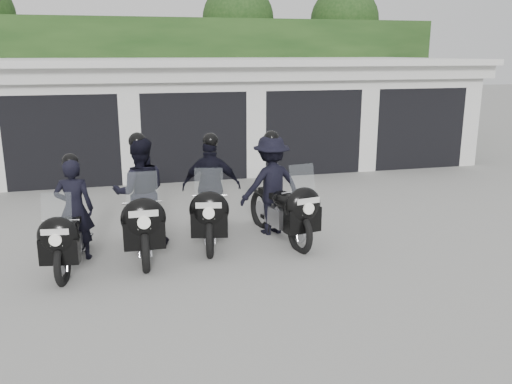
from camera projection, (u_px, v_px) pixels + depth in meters
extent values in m
plane|color=gray|center=(246.00, 258.00, 8.51)|extent=(80.00, 80.00, 0.00)
cube|color=silver|center=(180.00, 112.00, 16.13)|extent=(16.00, 6.00, 2.80)
cube|color=silver|center=(179.00, 61.00, 15.57)|extent=(16.40, 6.80, 0.16)
cube|color=silver|center=(194.00, 74.00, 12.77)|extent=(16.40, 0.12, 0.40)
cube|color=black|center=(196.00, 176.00, 13.62)|extent=(16.00, 0.06, 0.24)
cube|color=black|center=(67.00, 135.00, 13.78)|extent=(2.60, 2.60, 2.20)
cube|color=silver|center=(58.00, 81.00, 12.44)|extent=(2.60, 0.50, 0.60)
cube|color=silver|center=(130.00, 126.00, 13.09)|extent=(0.50, 0.50, 2.80)
cube|color=black|center=(188.00, 131.00, 14.52)|extent=(2.60, 2.60, 2.20)
cube|color=silver|center=(192.00, 79.00, 13.18)|extent=(2.60, 0.50, 0.60)
cube|color=silver|center=(254.00, 122.00, 13.83)|extent=(0.50, 0.50, 2.80)
cube|color=black|center=(298.00, 127.00, 15.26)|extent=(2.60, 2.60, 2.20)
cube|color=silver|center=(312.00, 78.00, 13.92)|extent=(2.60, 0.50, 0.60)
cube|color=silver|center=(365.00, 119.00, 14.57)|extent=(0.50, 0.50, 2.80)
cube|color=black|center=(398.00, 123.00, 16.00)|extent=(2.60, 2.60, 2.20)
cube|color=silver|center=(420.00, 77.00, 14.66)|extent=(2.60, 0.50, 0.60)
cube|color=silver|center=(466.00, 116.00, 15.31)|extent=(0.50, 0.50, 2.80)
cube|color=#193613|center=(167.00, 80.00, 19.70)|extent=(20.00, 2.00, 4.30)
sphere|color=#193613|center=(238.00, 19.00, 21.26)|extent=(2.80, 2.80, 2.80)
cylinder|color=black|center=(239.00, 90.00, 21.95)|extent=(0.24, 0.24, 3.30)
sphere|color=#193613|center=(344.00, 21.00, 22.33)|extent=(2.80, 2.80, 2.80)
cylinder|color=black|center=(342.00, 88.00, 23.02)|extent=(0.24, 0.24, 3.30)
torus|color=black|center=(62.00, 263.00, 7.54)|extent=(0.20, 0.67, 0.67)
torus|color=black|center=(82.00, 233.00, 8.81)|extent=(0.20, 0.67, 0.67)
cube|color=#B2B2B7|center=(73.00, 243.00, 8.18)|extent=(0.31, 0.53, 0.29)
cube|color=black|center=(74.00, 252.00, 8.20)|extent=(0.25, 1.18, 0.05)
ellipsoid|color=black|center=(69.00, 226.00, 7.95)|extent=(0.37, 0.56, 0.26)
cube|color=black|center=(75.00, 217.00, 8.32)|extent=(0.31, 0.53, 0.09)
ellipsoid|color=black|center=(58.00, 236.00, 7.36)|extent=(0.61, 0.38, 0.55)
cube|color=black|center=(60.00, 251.00, 7.42)|extent=(0.55, 0.28, 0.36)
cube|color=#B2BFC6|center=(56.00, 210.00, 7.30)|extent=(0.41, 0.16, 0.47)
cylinder|color=silver|center=(61.00, 221.00, 7.50)|extent=(0.51, 0.10, 0.03)
cube|color=silver|center=(55.00, 232.00, 7.19)|extent=(0.36, 0.07, 0.08)
cube|color=silver|center=(56.00, 243.00, 7.26)|extent=(0.16, 0.04, 0.09)
imported|color=black|center=(74.00, 209.00, 8.31)|extent=(0.63, 0.47, 1.60)
sphere|color=black|center=(70.00, 161.00, 8.12)|extent=(0.25, 0.25, 0.25)
torus|color=black|center=(145.00, 248.00, 8.01)|extent=(0.12, 0.76, 0.76)
torus|color=black|center=(141.00, 219.00, 9.42)|extent=(0.12, 0.76, 0.76)
cube|color=#B2B2B7|center=(143.00, 228.00, 8.72)|extent=(0.27, 0.57, 0.33)
cube|color=black|center=(143.00, 238.00, 8.74)|extent=(0.09, 1.35, 0.06)
ellipsoid|color=black|center=(142.00, 210.00, 8.46)|extent=(0.34, 0.60, 0.30)
cube|color=black|center=(141.00, 201.00, 8.88)|extent=(0.27, 0.57, 0.10)
ellipsoid|color=black|center=(143.00, 219.00, 7.81)|extent=(0.66, 0.35, 0.62)
cube|color=black|center=(144.00, 234.00, 7.87)|extent=(0.60, 0.23, 0.41)
cube|color=#B2BFC6|center=(142.00, 190.00, 7.74)|extent=(0.46, 0.12, 0.53)
cylinder|color=silver|center=(142.00, 202.00, 7.96)|extent=(0.58, 0.03, 0.03)
cube|color=silver|center=(143.00, 214.00, 7.62)|extent=(0.41, 0.02, 0.09)
cube|color=silver|center=(144.00, 226.00, 7.69)|extent=(0.19, 0.02, 0.10)
imported|color=black|center=(140.00, 193.00, 8.86)|extent=(0.89, 0.70, 1.82)
sphere|color=black|center=(137.00, 141.00, 8.65)|extent=(0.28, 0.28, 0.28)
torus|color=black|center=(210.00, 237.00, 8.57)|extent=(0.25, 0.73, 0.72)
torus|color=black|center=(213.00, 211.00, 9.95)|extent=(0.25, 0.73, 0.72)
cube|color=#B2B2B7|center=(211.00, 219.00, 9.26)|extent=(0.36, 0.58, 0.32)
cube|color=black|center=(212.00, 228.00, 9.28)|extent=(0.34, 1.28, 0.06)
ellipsoid|color=black|center=(211.00, 202.00, 9.02)|extent=(0.43, 0.62, 0.28)
cube|color=black|center=(212.00, 195.00, 9.42)|extent=(0.36, 0.58, 0.10)
ellipsoid|color=black|center=(209.00, 210.00, 8.38)|extent=(0.68, 0.45, 0.59)
cube|color=black|center=(209.00, 224.00, 8.44)|extent=(0.61, 0.33, 0.40)
cube|color=#B2BFC6|center=(209.00, 185.00, 8.31)|extent=(0.45, 0.20, 0.50)
cylinder|color=silver|center=(209.00, 195.00, 8.53)|extent=(0.55, 0.14, 0.03)
cube|color=silver|center=(209.00, 205.00, 8.19)|extent=(0.39, 0.09, 0.09)
cube|color=silver|center=(209.00, 216.00, 8.26)|extent=(0.18, 0.05, 0.10)
imported|color=black|center=(211.00, 187.00, 9.41)|extent=(1.11, 0.77, 1.74)
sphere|color=black|center=(210.00, 141.00, 9.20)|extent=(0.27, 0.27, 0.27)
torus|color=black|center=(300.00, 232.00, 8.75)|extent=(0.25, 0.74, 0.73)
torus|color=black|center=(261.00, 210.00, 10.01)|extent=(0.25, 0.74, 0.73)
cube|color=#B2B2B7|center=(278.00, 216.00, 9.38)|extent=(0.36, 0.59, 0.32)
cube|color=black|center=(279.00, 225.00, 9.41)|extent=(0.33, 1.29, 0.06)
ellipsoid|color=black|center=(283.00, 200.00, 9.15)|extent=(0.43, 0.63, 0.29)
cube|color=black|center=(272.00, 193.00, 9.52)|extent=(0.36, 0.59, 0.10)
ellipsoid|color=black|center=(303.00, 206.00, 8.57)|extent=(0.68, 0.45, 0.60)
cube|color=black|center=(303.00, 220.00, 8.62)|extent=(0.61, 0.33, 0.40)
cube|color=#B2BFC6|center=(302.00, 181.00, 8.49)|extent=(0.45, 0.20, 0.51)
cylinder|color=silver|center=(297.00, 192.00, 8.70)|extent=(0.56, 0.14, 0.03)
cube|color=silver|center=(309.00, 201.00, 8.39)|extent=(0.40, 0.09, 0.09)
cube|color=silver|center=(307.00, 212.00, 8.46)|extent=(0.18, 0.05, 0.10)
imported|color=black|center=(271.00, 185.00, 9.50)|extent=(1.23, 0.80, 1.76)
sphere|color=black|center=(271.00, 138.00, 9.30)|extent=(0.27, 0.27, 0.27)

